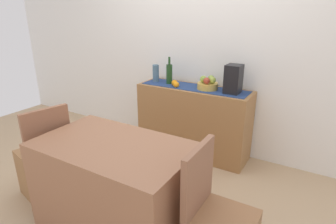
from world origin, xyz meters
TOP-DOWN VIEW (x-y plane):
  - ground_plane at (0.00, 0.00)m, footprint 6.40×6.40m
  - room_wall_rear at (0.00, 1.18)m, footprint 6.40×0.06m
  - sideboard_console at (0.06, 0.92)m, footprint 1.33×0.42m
  - table_runner at (0.06, 0.92)m, footprint 1.25×0.32m
  - fruit_bowl at (0.22, 0.92)m, footprint 0.23×0.23m
  - apple_right at (0.23, 0.87)m, footprint 0.07×0.07m
  - apple_center at (0.23, 0.99)m, footprint 0.07×0.07m
  - apple_rear at (0.17, 0.91)m, footprint 0.08×0.08m
  - apple_front at (0.28, 0.92)m, footprint 0.08×0.08m
  - wine_bottle at (-0.28, 0.92)m, footprint 0.07×0.07m
  - coffee_maker at (0.51, 0.92)m, footprint 0.16×0.18m
  - ceramic_vase at (-0.47, 0.92)m, footprint 0.08×0.08m
  - orange_loose_end at (-0.12, 0.81)m, footprint 0.07×0.07m
  - orange_loose_far at (-0.18, 0.87)m, footprint 0.07×0.07m
  - dining_table at (0.09, -0.53)m, footprint 1.18×0.71m
  - chair_near_window at (-0.76, -0.53)m, footprint 0.48×0.48m

SIDE VIEW (x-z plane):
  - ground_plane at x=0.00m, z-range -0.02..0.00m
  - chair_near_window at x=-0.76m, z-range -0.18..0.72m
  - dining_table at x=0.09m, z-range 0.00..0.74m
  - sideboard_console at x=0.06m, z-range 0.00..0.83m
  - table_runner at x=0.06m, z-range 0.83..0.83m
  - orange_loose_end at x=-0.12m, z-range 0.83..0.90m
  - orange_loose_far at x=-0.18m, z-range 0.83..0.90m
  - fruit_bowl at x=0.22m, z-range 0.83..0.90m
  - ceramic_vase at x=-0.47m, z-range 0.83..1.04m
  - apple_right at x=0.23m, z-range 0.90..0.97m
  - apple_center at x=0.23m, z-range 0.90..0.98m
  - apple_front at x=0.28m, z-range 0.90..0.98m
  - apple_rear at x=0.17m, z-range 0.90..0.98m
  - wine_bottle at x=-0.28m, z-range 0.79..1.11m
  - coffee_maker at x=0.51m, z-range 0.83..1.13m
  - room_wall_rear at x=0.00m, z-range 0.00..2.70m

